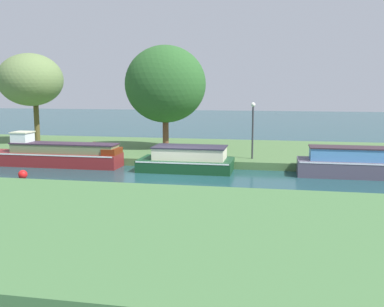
{
  "coord_description": "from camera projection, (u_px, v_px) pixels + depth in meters",
  "views": [
    {
      "loc": [
        5.07,
        -21.2,
        4.32
      ],
      "look_at": [
        0.75,
        1.2,
        0.9
      ],
      "focal_mm": 42.02,
      "sensor_mm": 36.0,
      "label": 1
    }
  ],
  "objects": [
    {
      "name": "ground_plane",
      "position": [
        173.0,
        175.0,
        22.18
      ],
      "size": [
        120.0,
        120.0,
        0.0
      ],
      "primitive_type": "plane",
      "color": "#1C4449"
    },
    {
      "name": "channel_buoy",
      "position": [
        23.0,
        175.0,
        21.1
      ],
      "size": [
        0.42,
        0.42,
        0.42
      ],
      "primitive_type": "sphere",
      "color": "red",
      "rests_on": "ground_plane"
    },
    {
      "name": "willow_tree_left",
      "position": [
        31.0,
        80.0,
        30.51
      ],
      "size": [
        4.38,
        4.33,
        6.14
      ],
      "color": "brown",
      "rests_on": "riverbank_far"
    },
    {
      "name": "willow_tree_centre",
      "position": [
        165.0,
        84.0,
        27.74
      ],
      "size": [
        5.07,
        3.98,
        6.43
      ],
      "color": "brown",
      "rests_on": "riverbank_far"
    },
    {
      "name": "riverbank_near",
      "position": [
        103.0,
        226.0,
        13.41
      ],
      "size": [
        72.0,
        10.0,
        0.4
      ],
      "primitive_type": "cube",
      "color": "#45723F",
      "rests_on": "ground_plane"
    },
    {
      "name": "slate_narrowboat",
      "position": [
        357.0,
        164.0,
        21.59
      ],
      "size": [
        5.7,
        1.75,
        1.44
      ],
      "color": "#4F4759",
      "rests_on": "ground_plane"
    },
    {
      "name": "lamp_post",
      "position": [
        253.0,
        124.0,
        24.28
      ],
      "size": [
        0.24,
        0.24,
        3.07
      ],
      "color": "#333338",
      "rests_on": "riverbank_far"
    },
    {
      "name": "mooring_post_near",
      "position": [
        94.0,
        149.0,
        25.54
      ],
      "size": [
        0.16,
        0.16,
        0.81
      ],
      "primitive_type": "cylinder",
      "color": "#4B3B28",
      "rests_on": "riverbank_far"
    },
    {
      "name": "maroon_cruiser",
      "position": [
        55.0,
        155.0,
        24.54
      ],
      "size": [
        7.75,
        1.58,
        1.85
      ],
      "color": "maroon",
      "rests_on": "ground_plane"
    },
    {
      "name": "riverbank_far",
      "position": [
        198.0,
        151.0,
        28.95
      ],
      "size": [
        72.0,
        10.0,
        0.4
      ],
      "primitive_type": "cube",
      "color": "#4B6F3D",
      "rests_on": "ground_plane"
    },
    {
      "name": "forest_barge",
      "position": [
        187.0,
        160.0,
        23.17
      ],
      "size": [
        4.81,
        2.34,
        1.28
      ],
      "color": "#143E20",
      "rests_on": "ground_plane"
    }
  ]
}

